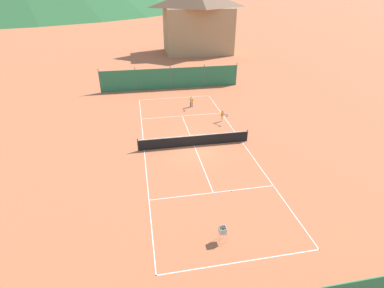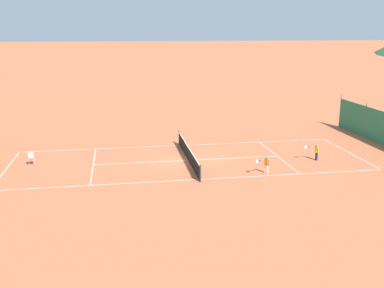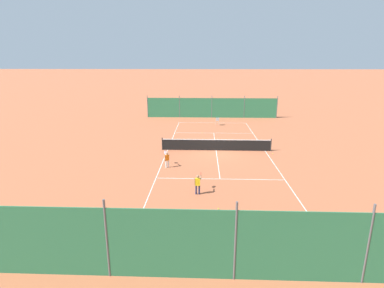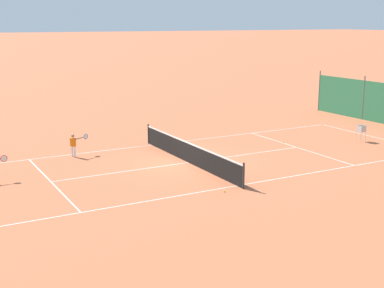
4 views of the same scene
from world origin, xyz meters
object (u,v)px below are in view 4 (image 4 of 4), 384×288
tennis_ball_far_corner (224,191)px  tennis_ball_service_box (283,142)px  player_far_baseline (74,143)px  ball_hopper (362,130)px  tennis_net (189,152)px  tennis_ball_by_net_right (233,177)px

tennis_ball_far_corner → tennis_ball_service_box: bearing=-51.9°
player_far_baseline → tennis_ball_service_box: 11.10m
player_far_baseline → ball_hopper: (-4.20, -14.72, -0.00)m
tennis_net → player_far_baseline: player_far_baseline is taller
tennis_ball_service_box → ball_hopper: ball_hopper is taller
tennis_net → player_far_baseline: 5.65m
player_far_baseline → tennis_ball_far_corner: bearing=-157.0°
player_far_baseline → ball_hopper: size_ratio=1.26×
player_far_baseline → tennis_ball_by_net_right: 8.26m
tennis_ball_service_box → ball_hopper: size_ratio=0.07×
player_far_baseline → tennis_ball_far_corner: player_far_baseline is taller
tennis_net → player_far_baseline: size_ratio=8.21×
tennis_ball_by_net_right → player_far_baseline: bearing=35.6°
tennis_ball_far_corner → ball_hopper: size_ratio=0.07×
player_far_baseline → ball_hopper: bearing=-105.9°
tennis_ball_service_box → tennis_ball_by_net_right: same height
tennis_ball_service_box → tennis_net: bearing=100.7°
player_far_baseline → tennis_ball_far_corner: (-8.17, -3.46, -0.62)m
tennis_ball_far_corner → ball_hopper: (3.97, -11.26, 0.62)m
tennis_ball_service_box → tennis_ball_by_net_right: 7.38m
tennis_ball_by_net_right → ball_hopper: bearing=-75.9°
player_far_baseline → tennis_ball_by_net_right: size_ratio=16.94×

